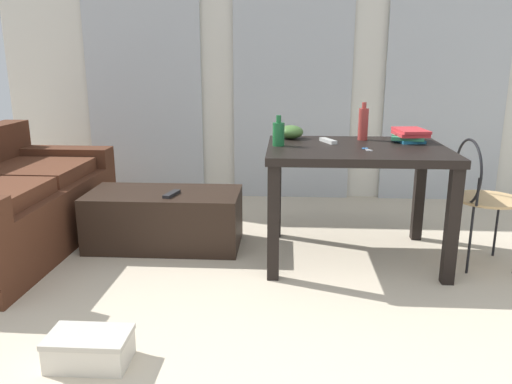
{
  "coord_description": "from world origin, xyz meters",
  "views": [
    {
      "loc": [
        -0.04,
        -1.36,
        1.3
      ],
      "look_at": [
        -0.24,
        1.96,
        0.41
      ],
      "focal_mm": 35.56,
      "sensor_mm": 36.0,
      "label": 1
    }
  ],
  "objects_px": {
    "wire_chair": "(478,189)",
    "bottle_far": "(363,124)",
    "bowl": "(291,132)",
    "tv_remote_primary": "(172,194)",
    "couch": "(0,206)",
    "book_stack": "(409,135)",
    "coffee_table": "(165,219)",
    "bottle_near": "(279,133)",
    "tv_remote_on_table": "(328,141)",
    "shoebox": "(90,349)",
    "scissors": "(366,149)",
    "craft_table": "(356,163)"
  },
  "relations": [
    {
      "from": "tv_remote_on_table",
      "to": "wire_chair",
      "type": "bearing_deg",
      "value": -36.59
    },
    {
      "from": "couch",
      "to": "craft_table",
      "type": "relative_size",
      "value": 1.57
    },
    {
      "from": "bottle_near",
      "to": "tv_remote_on_table",
      "type": "bearing_deg",
      "value": 24.16
    },
    {
      "from": "coffee_table",
      "to": "craft_table",
      "type": "bearing_deg",
      "value": -6.3
    },
    {
      "from": "book_stack",
      "to": "scissors",
      "type": "height_order",
      "value": "book_stack"
    },
    {
      "from": "tv_remote_on_table",
      "to": "scissors",
      "type": "distance_m",
      "value": 0.33
    },
    {
      "from": "wire_chair",
      "to": "bottle_far",
      "type": "bearing_deg",
      "value": 152.83
    },
    {
      "from": "tv_remote_on_table",
      "to": "tv_remote_primary",
      "type": "xyz_separation_m",
      "value": [
        -1.05,
        -0.08,
        -0.36
      ]
    },
    {
      "from": "craft_table",
      "to": "bottle_far",
      "type": "height_order",
      "value": "bottle_far"
    },
    {
      "from": "tv_remote_primary",
      "to": "shoebox",
      "type": "distance_m",
      "value": 1.41
    },
    {
      "from": "craft_table",
      "to": "wire_chair",
      "type": "relative_size",
      "value": 1.38
    },
    {
      "from": "craft_table",
      "to": "tv_remote_on_table",
      "type": "relative_size",
      "value": 6.51
    },
    {
      "from": "craft_table",
      "to": "bowl",
      "type": "distance_m",
      "value": 0.53
    },
    {
      "from": "wire_chair",
      "to": "shoebox",
      "type": "relative_size",
      "value": 2.33
    },
    {
      "from": "craft_table",
      "to": "tv_remote_on_table",
      "type": "height_order",
      "value": "tv_remote_on_table"
    },
    {
      "from": "bottle_far",
      "to": "book_stack",
      "type": "height_order",
      "value": "bottle_far"
    },
    {
      "from": "scissors",
      "to": "tv_remote_on_table",
      "type": "bearing_deg",
      "value": 130.91
    },
    {
      "from": "craft_table",
      "to": "tv_remote_primary",
      "type": "height_order",
      "value": "craft_table"
    },
    {
      "from": "book_stack",
      "to": "couch",
      "type": "bearing_deg",
      "value": -175.76
    },
    {
      "from": "bowl",
      "to": "shoebox",
      "type": "xyz_separation_m",
      "value": [
        -0.87,
        -1.61,
        -0.72
      ]
    },
    {
      "from": "book_stack",
      "to": "shoebox",
      "type": "relative_size",
      "value": 0.83
    },
    {
      "from": "couch",
      "to": "scissors",
      "type": "height_order",
      "value": "couch"
    },
    {
      "from": "bottle_near",
      "to": "bowl",
      "type": "height_order",
      "value": "bottle_near"
    },
    {
      "from": "scissors",
      "to": "tv_remote_primary",
      "type": "xyz_separation_m",
      "value": [
        -1.26,
        0.17,
        -0.35
      ]
    },
    {
      "from": "wire_chair",
      "to": "bowl",
      "type": "distance_m",
      "value": 1.26
    },
    {
      "from": "bottle_far",
      "to": "shoebox",
      "type": "distance_m",
      "value": 2.23
    },
    {
      "from": "bottle_far",
      "to": "scissors",
      "type": "relative_size",
      "value": 2.48
    },
    {
      "from": "wire_chair",
      "to": "bottle_far",
      "type": "height_order",
      "value": "bottle_far"
    },
    {
      "from": "couch",
      "to": "bottle_far",
      "type": "xyz_separation_m",
      "value": [
        2.47,
        0.27,
        0.55
      ]
    },
    {
      "from": "coffee_table",
      "to": "wire_chair",
      "type": "relative_size",
      "value": 1.29
    },
    {
      "from": "couch",
      "to": "tv_remote_on_table",
      "type": "bearing_deg",
      "value": 3.55
    },
    {
      "from": "bowl",
      "to": "tv_remote_on_table",
      "type": "distance_m",
      "value": 0.29
    },
    {
      "from": "wire_chair",
      "to": "bottle_far",
      "type": "xyz_separation_m",
      "value": [
        -0.68,
        0.35,
        0.36
      ]
    },
    {
      "from": "tv_remote_primary",
      "to": "wire_chair",
      "type": "bearing_deg",
      "value": 9.79
    },
    {
      "from": "tv_remote_on_table",
      "to": "shoebox",
      "type": "distance_m",
      "value": 1.96
    },
    {
      "from": "scissors",
      "to": "shoebox",
      "type": "height_order",
      "value": "scissors"
    },
    {
      "from": "couch",
      "to": "bowl",
      "type": "xyz_separation_m",
      "value": [
        1.98,
        0.29,
        0.49
      ]
    },
    {
      "from": "craft_table",
      "to": "shoebox",
      "type": "xyz_separation_m",
      "value": [
        -1.29,
        -1.31,
        -0.57
      ]
    },
    {
      "from": "bowl",
      "to": "tv_remote_primary",
      "type": "relative_size",
      "value": 0.96
    },
    {
      "from": "tv_remote_on_table",
      "to": "scissors",
      "type": "relative_size",
      "value": 1.69
    },
    {
      "from": "tv_remote_on_table",
      "to": "scissors",
      "type": "height_order",
      "value": "tv_remote_on_table"
    },
    {
      "from": "bottle_near",
      "to": "tv_remote_primary",
      "type": "height_order",
      "value": "bottle_near"
    },
    {
      "from": "bottle_far",
      "to": "tv_remote_on_table",
      "type": "distance_m",
      "value": 0.29
    },
    {
      "from": "wire_chair",
      "to": "shoebox",
      "type": "xyz_separation_m",
      "value": [
        -2.04,
        -1.23,
        -0.43
      ]
    },
    {
      "from": "bottle_far",
      "to": "bowl",
      "type": "relative_size",
      "value": 1.47
    },
    {
      "from": "bowl",
      "to": "tv_remote_primary",
      "type": "bearing_deg",
      "value": -163.68
    },
    {
      "from": "book_stack",
      "to": "coffee_table",
      "type": "bearing_deg",
      "value": -177.78
    },
    {
      "from": "coffee_table",
      "to": "tv_remote_primary",
      "type": "height_order",
      "value": "tv_remote_primary"
    },
    {
      "from": "tv_remote_primary",
      "to": "book_stack",
      "type": "bearing_deg",
      "value": 19.12
    },
    {
      "from": "craft_table",
      "to": "bottle_near",
      "type": "xyz_separation_m",
      "value": [
        -0.5,
        -0.01,
        0.19
      ]
    }
  ]
}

